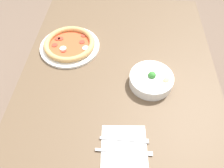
% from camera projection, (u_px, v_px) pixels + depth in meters
% --- Properties ---
extents(ground_plane, '(8.00, 8.00, 0.00)m').
position_uv_depth(ground_plane, '(116.00, 141.00, 1.56)').
color(ground_plane, brown).
extents(dining_table, '(1.17, 0.85, 0.76)m').
position_uv_depth(dining_table, '(118.00, 87.00, 1.05)').
color(dining_table, brown).
rests_on(dining_table, ground_plane).
extents(pizza, '(0.28, 0.28, 0.04)m').
position_uv_depth(pizza, '(70.00, 45.00, 1.04)').
color(pizza, white).
rests_on(pizza, dining_table).
extents(bowl, '(0.18, 0.18, 0.07)m').
position_uv_depth(bowl, '(151.00, 79.00, 0.90)').
color(bowl, white).
rests_on(bowl, dining_table).
extents(napkin, '(0.17, 0.17, 0.00)m').
position_uv_depth(napkin, '(124.00, 146.00, 0.75)').
color(napkin, white).
rests_on(napkin, dining_table).
extents(fork, '(0.02, 0.17, 0.00)m').
position_uv_depth(fork, '(124.00, 140.00, 0.76)').
color(fork, silver).
rests_on(fork, napkin).
extents(knife, '(0.02, 0.19, 0.01)m').
position_uv_depth(knife, '(121.00, 151.00, 0.74)').
color(knife, silver).
rests_on(knife, napkin).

